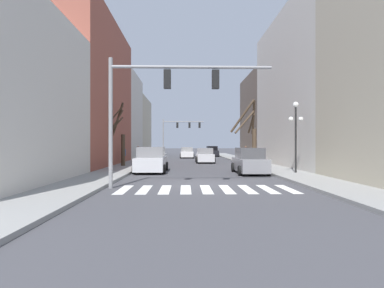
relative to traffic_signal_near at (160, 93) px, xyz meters
name	(u,v)px	position (x,y,z in m)	size (l,w,h in m)	color
ground_plane	(204,185)	(2.07, 1.16, -4.29)	(240.00, 240.00, 0.00)	#424247
sidewalk_left	(84,183)	(-3.75, 1.16, -4.21)	(2.61, 90.00, 0.15)	gray
sidewalk_right	(321,183)	(7.88, 1.16, -4.21)	(2.61, 90.00, 0.15)	gray
building_row_left	(98,111)	(-8.05, 18.49, 1.18)	(6.00, 46.63, 12.95)	beige
building_row_right	(312,97)	(12.18, 12.35, 1.77)	(6.00, 34.87, 13.22)	#BCB299
crosswalk_stripes	(206,189)	(2.07, -0.39, -4.28)	(7.65, 2.60, 0.01)	white
traffic_signal_near	(160,93)	(0.00, 0.00, 0.00)	(7.33, 0.28, 5.85)	gray
traffic_signal_far	(179,129)	(0.16, 32.56, 0.01)	(6.29, 0.28, 5.82)	gray
street_lamp_right_corner	(296,123)	(8.25, 5.56, -0.93)	(0.95, 0.36, 4.54)	black
car_at_intersection	(187,153)	(1.43, 28.96, -3.56)	(1.99, 4.18, 1.54)	white
car_parked_right_far	(205,156)	(3.25, 18.22, -3.56)	(1.95, 4.25, 1.55)	silver
car_driving_away_lane	(151,160)	(-1.24, 7.69, -3.46)	(2.18, 4.48, 1.78)	silver
car_parked_left_near	(250,162)	(5.46, 6.44, -3.48)	(1.99, 4.16, 1.73)	gray
car_parked_left_far	(212,152)	(5.43, 34.29, -3.52)	(2.05, 4.62, 1.64)	black
pedestrian_on_left_sidewalk	(246,152)	(7.72, 18.85, -3.17)	(0.36, 0.68, 1.64)	#282D47
pedestrian_crossing_street	(124,154)	(-4.51, 14.16, -3.20)	(0.33, 0.66, 1.58)	black
pedestrian_near_right_corner	(138,153)	(-3.31, 15.08, -3.16)	(0.28, 0.71, 1.64)	#4C4C51
street_tree_right_mid	(251,133)	(7.21, 13.81, -1.30)	(2.46, 2.71, 5.93)	#473828
street_tree_right_far	(120,138)	(-4.37, 11.88, -1.80)	(2.17, 1.72, 5.36)	#473828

